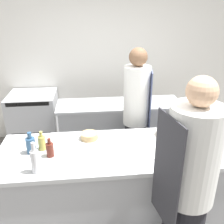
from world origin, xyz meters
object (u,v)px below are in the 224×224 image
(chef_at_prep_near, at_px, (187,189))
(bowl_mixing_large, at_px, (168,133))
(chef_at_stove, at_px, (136,117))
(oven_range, at_px, (35,121))
(bottle_cooking_oil, at_px, (35,161))
(bottle_sauce, at_px, (42,142))
(cup, at_px, (182,145))
(bottle_olive_oil, at_px, (180,120))
(bottle_wine, at_px, (200,150))
(bottle_vinegar, at_px, (50,149))
(bottle_water, at_px, (31,145))
(bowl_prep_small, at_px, (89,136))

(chef_at_prep_near, height_order, bowl_mixing_large, chef_at_prep_near)
(chef_at_prep_near, distance_m, chef_at_stove, 1.39)
(oven_range, height_order, chef_at_prep_near, chef_at_prep_near)
(oven_range, height_order, bottle_cooking_oil, bottle_cooking_oil)
(bottle_sauce, height_order, cup, bottle_sauce)
(bottle_olive_oil, distance_m, cup, 0.43)
(chef_at_prep_near, relative_size, bottle_olive_oil, 5.58)
(chef_at_stove, relative_size, bowl_mixing_large, 7.32)
(bottle_wine, height_order, bottle_sauce, bottle_wine)
(chef_at_prep_near, height_order, bottle_cooking_oil, chef_at_prep_near)
(chef_at_stove, bearing_deg, bottle_vinegar, -39.31)
(chef_at_prep_near, distance_m, bowl_mixing_large, 0.88)
(bowl_mixing_large, bearing_deg, bottle_cooking_oil, -158.29)
(chef_at_stove, bearing_deg, bottle_wine, 32.23)
(oven_range, relative_size, bottle_water, 4.24)
(bowl_prep_small, bearing_deg, bottle_wine, -26.90)
(bowl_prep_small, bearing_deg, bowl_mixing_large, -1.13)
(bottle_vinegar, bearing_deg, bottle_olive_oil, 15.69)
(chef_at_prep_near, relative_size, chef_at_stove, 1.01)
(bottle_wine, relative_size, bowl_prep_small, 1.40)
(bottle_olive_oil, bearing_deg, bottle_water, -168.96)
(bottle_wine, height_order, cup, bottle_wine)
(bottle_wine, height_order, bottle_water, bottle_wine)
(bottle_sauce, bearing_deg, bottle_vinegar, -55.02)
(bottle_sauce, xyz_separation_m, bowl_mixing_large, (1.31, 0.15, -0.05))
(chef_at_stove, height_order, bowl_mixing_large, chef_at_stove)
(chef_at_prep_near, bearing_deg, bottle_olive_oil, -26.76)
(oven_range, bearing_deg, cup, -45.71)
(bowl_mixing_large, relative_size, cup, 2.61)
(oven_range, xyz_separation_m, chef_at_prep_near, (1.60, -2.38, 0.43))
(chef_at_stove, xyz_separation_m, cup, (0.29, -0.82, 0.04))
(bottle_olive_oil, bearing_deg, bowl_mixing_large, -148.23)
(oven_range, distance_m, bottle_sauce, 1.79)
(bottle_olive_oil, distance_m, bowl_mixing_large, 0.22)
(oven_range, bearing_deg, chef_at_prep_near, -56.10)
(bowl_mixing_large, bearing_deg, cup, -82.21)
(bottle_sauce, bearing_deg, chef_at_stove, 32.15)
(bottle_wine, bearing_deg, oven_range, 133.05)
(oven_range, bearing_deg, bottle_vinegar, -74.33)
(bowl_prep_small, bearing_deg, chef_at_prep_near, -50.78)
(chef_at_stove, relative_size, bottle_vinegar, 9.52)
(chef_at_stove, relative_size, bowl_prep_small, 9.54)
(bottle_vinegar, height_order, bottle_sauce, bottle_sauce)
(bottle_cooking_oil, bearing_deg, bowl_mixing_large, 21.71)
(oven_range, height_order, cup, cup)
(bottle_olive_oil, height_order, bottle_sauce, bottle_olive_oil)
(bottle_sauce, relative_size, bowl_mixing_large, 0.82)
(bottle_sauce, bearing_deg, bottle_cooking_oil, -89.75)
(bottle_water, xyz_separation_m, bowl_prep_small, (0.56, 0.22, -0.05))
(bottle_olive_oil, xyz_separation_m, bowl_prep_small, (-1.02, -0.09, -0.09))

